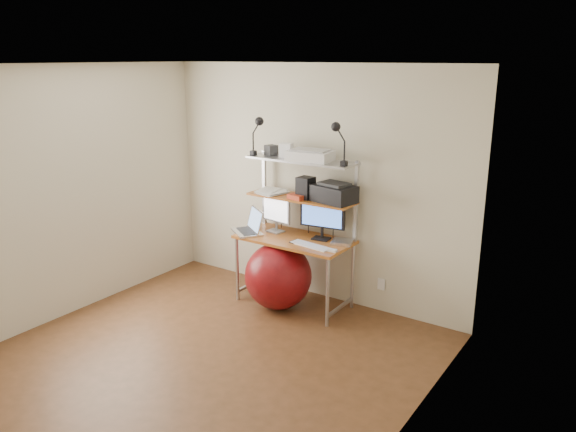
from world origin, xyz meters
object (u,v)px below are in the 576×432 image
monitor_silver (276,212)px  laptop (251,227)px  exercise_ball (278,276)px  monitor_black (322,216)px  printer (334,193)px

monitor_silver → laptop: 0.32m
laptop → exercise_ball: size_ratio=0.67×
monitor_black → laptop: (-0.75, -0.23, -0.19)m
monitor_black → printer: 0.29m
laptop → monitor_silver: bearing=74.2°
monitor_black → exercise_ball: size_ratio=0.69×
printer → monitor_silver: bearing=-163.9°
monitor_silver → monitor_black: bearing=13.8°
monitor_silver → exercise_ball: (0.20, -0.25, -0.61)m
monitor_silver → exercise_ball: bearing=-43.9°
laptop → printer: size_ratio=1.01×
monitor_black → exercise_ball: bearing=-146.4°
laptop → printer: printer is taller
monitor_black → laptop: bearing=-170.9°
monitor_black → exercise_ball: (-0.34, -0.30, -0.63)m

